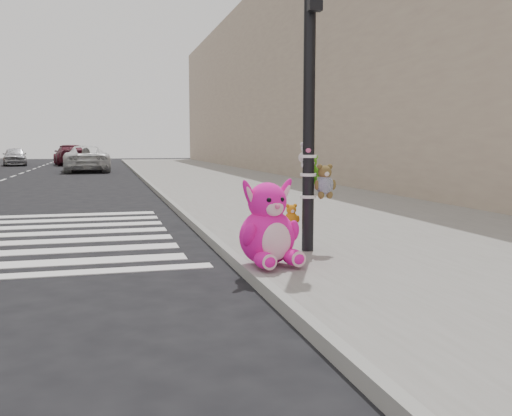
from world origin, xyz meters
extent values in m
plane|color=black|center=(0.00, 0.00, 0.00)|extent=(120.00, 120.00, 0.00)
cube|color=slate|center=(5.00, 10.00, 0.07)|extent=(7.00, 80.00, 0.14)
cube|color=gray|center=(1.55, 10.00, 0.07)|extent=(0.12, 80.00, 0.15)
cube|color=tan|center=(10.50, 20.00, 5.00)|extent=(5.00, 60.00, 10.00)
cylinder|color=black|center=(2.60, 1.80, 2.14)|extent=(0.16, 0.16, 4.00)
cylinder|color=white|center=(2.60, 1.80, 0.89)|extent=(0.22, 0.22, 0.04)
cylinder|color=white|center=(2.60, 1.80, 1.19)|extent=(0.22, 0.22, 0.04)
cylinder|color=white|center=(2.60, 1.80, 1.44)|extent=(0.22, 0.22, 0.04)
ellipsoid|color=#FF15A8|center=(1.67, 0.71, 0.24)|extent=(0.29, 0.40, 0.20)
ellipsoid|color=#FF15A8|center=(2.05, 0.79, 0.24)|extent=(0.29, 0.40, 0.20)
ellipsoid|color=#FF15A8|center=(1.80, 1.04, 0.48)|extent=(0.79, 0.71, 0.69)
ellipsoid|color=#F9BFD1|center=(1.85, 0.81, 0.46)|extent=(0.40, 0.21, 0.45)
sphere|color=#FF15A8|center=(1.80, 1.04, 0.91)|extent=(0.56, 0.56, 0.47)
ellipsoid|color=#FF15A8|center=(1.59, 1.02, 0.98)|extent=(0.34, 0.16, 0.47)
ellipsoid|color=#FF15A8|center=(2.01, 1.11, 0.98)|extent=(0.34, 0.16, 0.47)
imported|color=silver|center=(-1.12, 28.98, 0.75)|extent=(2.80, 5.53, 1.50)
imported|color=#591928|center=(-2.60, 40.05, 0.77)|extent=(2.92, 5.55, 1.54)
imported|color=silver|center=(-6.50, 40.08, 0.69)|extent=(2.16, 4.23, 1.38)
camera|label=1|loc=(-0.09, -5.53, 1.61)|focal=40.00mm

